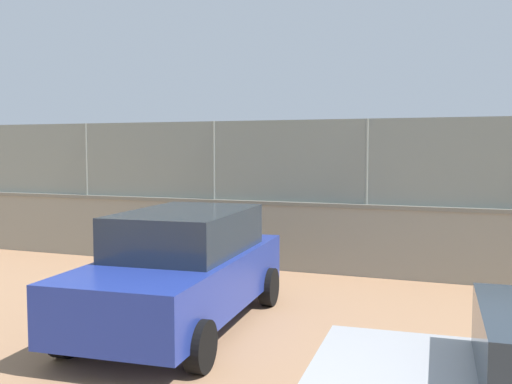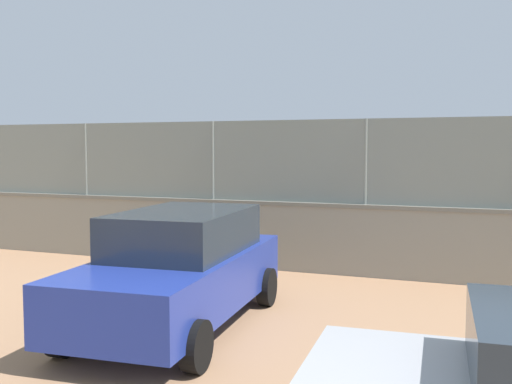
{
  "view_description": "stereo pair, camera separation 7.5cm",
  "coord_description": "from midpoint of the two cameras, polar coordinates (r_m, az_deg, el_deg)",
  "views": [
    {
      "loc": [
        -7.74,
        25.23,
        2.6
      ],
      "look_at": [
        -1.12,
        8.84,
        1.26
      ],
      "focal_mm": 41.14,
      "sensor_mm": 36.0,
      "label": 1
    },
    {
      "loc": [
        -7.81,
        25.2,
        2.6
      ],
      "look_at": [
        -1.12,
        8.84,
        1.26
      ],
      "focal_mm": 41.14,
      "sensor_mm": 36.0,
      "label": 2
    }
  ],
  "objects": [
    {
      "name": "player_baseline_waiting",
      "position": [
        20.87,
        -19.24,
        -0.69
      ],
      "size": [
        1.22,
        0.7,
        1.47
      ],
      "color": "#591919",
      "rests_on": "ground_plane"
    },
    {
      "name": "player_near_wall_returning",
      "position": [
        19.05,
        8.7,
        -0.74
      ],
      "size": [
        0.73,
        1.2,
        1.58
      ],
      "color": "#B2B2B2",
      "rests_on": "ground_plane"
    },
    {
      "name": "fence_panel_on_wall",
      "position": [
        12.97,
        -4.04,
        3.09
      ],
      "size": [
        26.97,
        0.76,
        1.71
      ],
      "color": "gray",
      "rests_on": "perimeter_wall"
    },
    {
      "name": "player_at_service_line",
      "position": [
        23.79,
        15.09,
        -0.03
      ],
      "size": [
        0.69,
        1.17,
        1.46
      ],
      "color": "black",
      "rests_on": "ground_plane"
    },
    {
      "name": "perimeter_wall",
      "position": [
        13.09,
        -4.0,
        -3.84
      ],
      "size": [
        27.46,
        1.04,
        1.46
      ],
      "color": "gray",
      "rests_on": "ground_plane"
    },
    {
      "name": "sports_ball",
      "position": [
        22.59,
        14.11,
        0.42
      ],
      "size": [
        0.19,
        0.19,
        0.19
      ],
      "primitive_type": "sphere",
      "color": "orange"
    },
    {
      "name": "parked_car_blue",
      "position": [
        8.61,
        -7.12,
        -7.31
      ],
      "size": [
        2.33,
        4.59,
        1.68
      ],
      "color": "#23389E",
      "rests_on": "ground_plane"
    },
    {
      "name": "ground_plane",
      "position": [
        26.51,
        5.06,
        -1.31
      ],
      "size": [
        260.0,
        260.0,
        0.0
      ],
      "primitive_type": "plane",
      "color": "tan"
    }
  ]
}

